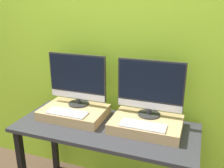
% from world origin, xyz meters
% --- Properties ---
extents(wall_back, '(8.00, 0.04, 2.60)m').
position_xyz_m(wall_back, '(0.00, 0.69, 1.30)').
color(wall_back, '#9ED12D').
rests_on(wall_back, ground_plane).
extents(workbench, '(1.46, 0.62, 0.76)m').
position_xyz_m(workbench, '(0.00, 0.31, 0.66)').
color(workbench, '#2D2D33').
rests_on(workbench, ground_plane).
extents(wooden_riser_left, '(0.54, 0.38, 0.08)m').
position_xyz_m(wooden_riser_left, '(-0.32, 0.38, 0.80)').
color(wooden_riser_left, tan).
rests_on(wooden_riser_left, workbench).
extents(monitor_left, '(0.52, 0.18, 0.45)m').
position_xyz_m(monitor_left, '(-0.32, 0.46, 1.07)').
color(monitor_left, '#282828').
rests_on(monitor_left, wooden_riser_left).
extents(keyboard_left, '(0.34, 0.13, 0.01)m').
position_xyz_m(keyboard_left, '(-0.32, 0.26, 0.84)').
color(keyboard_left, silver).
rests_on(keyboard_left, wooden_riser_left).
extents(wooden_riser_right, '(0.54, 0.38, 0.08)m').
position_xyz_m(wooden_riser_right, '(0.32, 0.38, 0.80)').
color(wooden_riser_right, tan).
rests_on(wooden_riser_right, workbench).
extents(monitor_right, '(0.52, 0.18, 0.45)m').
position_xyz_m(monitor_right, '(0.32, 0.46, 1.07)').
color(monitor_right, '#282828').
rests_on(monitor_right, wooden_riser_right).
extents(keyboard_right, '(0.34, 0.13, 0.01)m').
position_xyz_m(keyboard_right, '(0.32, 0.26, 0.84)').
color(keyboard_right, silver).
rests_on(keyboard_right, wooden_riser_right).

